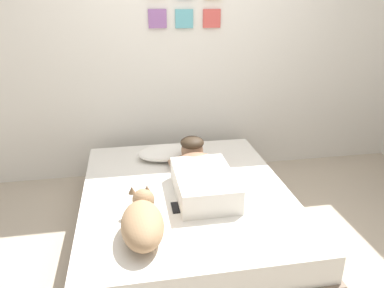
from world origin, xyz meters
The scene contains 8 objects.
ground_plane centered at (0.00, 0.00, 0.00)m, with size 13.43×13.43×0.00m, color tan.
back_wall centered at (0.00, 1.36, 1.25)m, with size 4.71×0.12×2.50m.
bed centered at (-0.18, 0.19, 0.18)m, with size 1.60×1.94×0.37m.
pillow centered at (-0.26, 0.78, 0.43)m, with size 0.52×0.32×0.11m, color white.
person_lying centered at (-0.06, 0.22, 0.48)m, with size 0.43×0.92×0.27m.
dog centered at (-0.53, -0.34, 0.48)m, with size 0.26×0.58×0.21m.
coffee_cup centered at (0.07, 0.50, 0.41)m, with size 0.12×0.09×0.07m.
cell_phone centered at (-0.29, -0.06, 0.38)m, with size 0.07×0.14×0.01m, color black.
Camera 1 is at (-0.57, -2.28, 1.77)m, focal length 34.75 mm.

